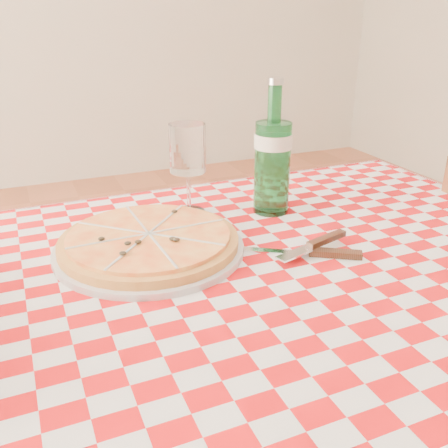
# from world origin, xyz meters

# --- Properties ---
(dining_table) EXTENTS (1.20, 0.80, 0.75)m
(dining_table) POSITION_xyz_m (0.00, 0.00, 0.66)
(dining_table) COLOR brown
(dining_table) RESTS_ON ground
(tablecloth) EXTENTS (1.30, 0.90, 0.01)m
(tablecloth) POSITION_xyz_m (0.00, 0.00, 0.75)
(tablecloth) COLOR #A1090C
(tablecloth) RESTS_ON dining_table
(pizza_plate) EXTENTS (0.36, 0.36, 0.05)m
(pizza_plate) POSITION_xyz_m (-0.14, 0.12, 0.78)
(pizza_plate) COLOR #CE8D44
(pizza_plate) RESTS_ON tablecloth
(water_bottle) EXTENTS (0.10, 0.10, 0.29)m
(water_bottle) POSITION_xyz_m (0.16, 0.22, 0.90)
(water_bottle) COLOR #19642C
(water_bottle) RESTS_ON tablecloth
(wine_glass) EXTENTS (0.09, 0.09, 0.20)m
(wine_glass) POSITION_xyz_m (-0.01, 0.28, 0.86)
(wine_glass) COLOR white
(wine_glass) RESTS_ON tablecloth
(cutlery) EXTENTS (0.25, 0.22, 0.03)m
(cutlery) POSITION_xyz_m (0.12, -0.00, 0.77)
(cutlery) COLOR silver
(cutlery) RESTS_ON tablecloth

